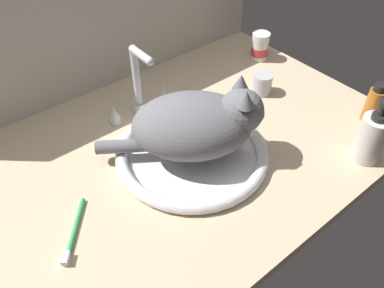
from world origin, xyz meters
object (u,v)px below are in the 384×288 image
sink_basin (192,152)px  soap_pump_bottle (371,138)px  faucet (139,89)px  toothbrush (74,232)px  metal_jar (262,84)px  amber_bottle (374,104)px  cat (200,124)px  pill_bottle (260,47)px

sink_basin → soap_pump_bottle: soap_pump_bottle is taller
faucet → toothbrush: bearing=-142.7°
sink_basin → faucet: (-0.00, 22.11, 6.33)cm
soap_pump_bottle → metal_jar: (0.54, 34.17, -3.35)cm
toothbrush → faucet: bearing=37.3°
amber_bottle → metal_jar: size_ratio=1.85×
sink_basin → metal_jar: 33.41cm
sink_basin → metal_jar: metal_jar is taller
cat → soap_pump_bottle: size_ratio=2.14×
soap_pump_bottle → toothbrush: bearing=159.5°
sink_basin → amber_bottle: (45.56, -18.79, 3.94)cm
sink_basin → faucet: faucet is taller
sink_basin → soap_pump_bottle: (31.86, -26.22, 5.09)cm
cat → toothbrush: 34.99cm
faucet → pill_bottle: bearing=-0.2°
cat → soap_pump_bottle: bearing=-39.7°
metal_jar → toothbrush: size_ratio=0.47×
sink_basin → soap_pump_bottle: size_ratio=2.18×
metal_jar → toothbrush: bearing=-170.9°
amber_bottle → metal_jar: bearing=116.2°
pill_bottle → amber_bottle: bearing=-90.4°
cat → faucet: bearing=93.8°
pill_bottle → soap_pump_bottle: bearing=-106.2°
cat → toothbrush: cat is taller
pill_bottle → metal_jar: pill_bottle is taller
metal_jar → toothbrush: metal_jar is taller
soap_pump_bottle → amber_bottle: soap_pump_bottle is taller
cat → amber_bottle: cat is taller
sink_basin → pill_bottle: (45.85, 21.93, 2.83)cm
faucet → cat: bearing=-86.2°
amber_bottle → toothbrush: 79.52cm
faucet → pill_bottle: faucet is taller
soap_pump_bottle → pill_bottle: size_ratio=1.89×
cat → metal_jar: bearing=16.2°
amber_bottle → pill_bottle: bearing=89.6°
amber_bottle → metal_jar: 29.88cm
faucet → metal_jar: faucet is taller
cat → pill_bottle: (44.31, 22.97, -6.03)cm
sink_basin → metal_jar: bearing=13.8°
faucet → amber_bottle: 61.27cm
cat → metal_jar: (30.87, 8.99, -7.11)cm
faucet → soap_pump_bottle: faucet is taller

